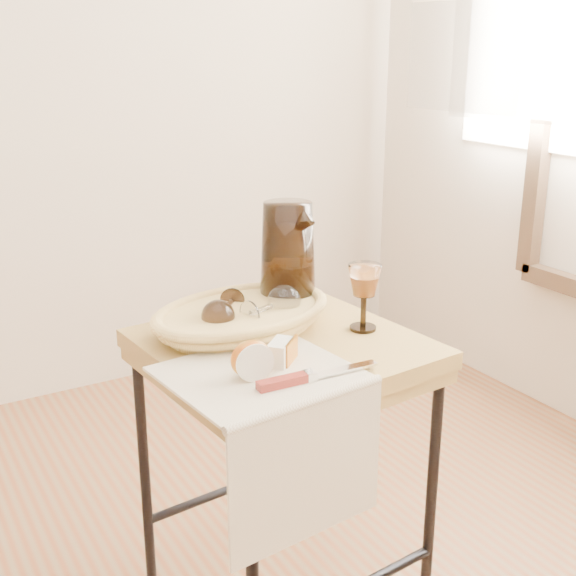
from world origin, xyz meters
TOP-DOWN VIEW (x-y plane):
  - side_table at (0.48, 0.42)m, footprint 0.56×0.56m
  - tea_towel at (0.35, 0.29)m, footprint 0.36×0.33m
  - bread_basket at (0.43, 0.52)m, footprint 0.41×0.31m
  - goblet_lying_a at (0.40, 0.53)m, footprint 0.13×0.13m
  - goblet_lying_b at (0.49, 0.49)m, footprint 0.14×0.11m
  - pitcher at (0.58, 0.57)m, footprint 0.21×0.28m
  - wine_goblet at (0.66, 0.38)m, footprint 0.09×0.09m
  - apple_half at (0.33, 0.28)m, footprint 0.08×0.05m
  - apple_wedge at (0.41, 0.31)m, footprint 0.07×0.07m
  - table_knife at (0.43, 0.22)m, footprint 0.24×0.04m

SIDE VIEW (x-z plane):
  - side_table at x=0.48m, z-range 0.00..0.66m
  - tea_towel at x=0.35m, z-range 0.66..0.67m
  - table_knife at x=0.43m, z-range 0.67..0.68m
  - bread_basket at x=0.43m, z-range 0.66..0.71m
  - apple_wedge at x=0.41m, z-range 0.67..0.71m
  - apple_half at x=0.33m, z-range 0.67..0.74m
  - goblet_lying_a at x=0.40m, z-range 0.67..0.74m
  - goblet_lying_b at x=0.49m, z-range 0.67..0.75m
  - wine_goblet at x=0.66m, z-range 0.66..0.81m
  - pitcher at x=0.58m, z-range 0.64..0.93m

